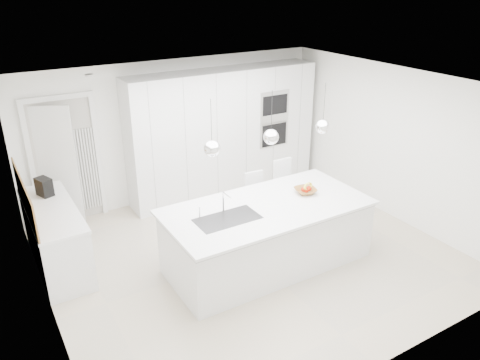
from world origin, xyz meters
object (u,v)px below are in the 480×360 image
island_base (268,237)px  espresso_machine (44,187)px  fruit_bowl (305,191)px  bar_stool_right (286,193)px  bar_stool_left (258,204)px

island_base → espresso_machine: espresso_machine is taller
island_base → espresso_machine: 3.26m
fruit_bowl → espresso_machine: (-3.23, 1.86, 0.09)m
espresso_machine → bar_stool_right: size_ratio=0.24×
bar_stool_left → bar_stool_right: 0.58m
bar_stool_left → island_base: bearing=-109.1°
island_base → bar_stool_left: bearing=66.2°
fruit_bowl → bar_stool_right: bar_stool_right is taller
island_base → fruit_bowl: fruit_bowl is taller
fruit_bowl → espresso_machine: size_ratio=1.17×
espresso_machine → bar_stool_left: (2.90, -1.12, -0.54)m
island_base → bar_stool_right: bar_stool_right is taller
fruit_bowl → bar_stool_left: (-0.33, 0.74, -0.44)m
fruit_bowl → espresso_machine: espresso_machine is taller
fruit_bowl → bar_stool_right: bearing=72.2°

